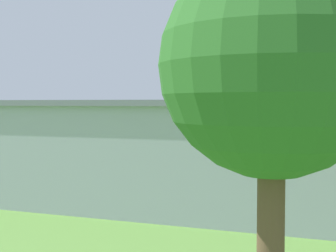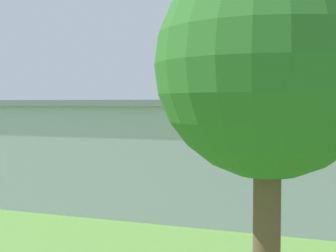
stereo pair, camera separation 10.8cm
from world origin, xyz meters
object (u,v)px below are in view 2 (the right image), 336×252
person_at_fence_line (21,150)px  tree_by_windsock (268,68)px  hangar (108,147)px  biplane (179,109)px  person_beside_truck (37,151)px  windsock (106,111)px

person_at_fence_line → tree_by_windsock: tree_by_windsock is taller
hangar → tree_by_windsock: bearing=123.5°
biplane → tree_by_windsock: bearing=108.9°
tree_by_windsock → person_at_fence_line: bearing=-48.7°
biplane → person_beside_truck: size_ratio=4.85×
biplane → person_at_fence_line: biplane is taller
biplane → tree_by_windsock: size_ratio=0.87×
person_at_fence_line → person_beside_truck: bearing=153.5°
hangar → tree_by_windsock: (-13.98, 21.15, 3.97)m
hangar → windsock: size_ratio=6.85×
windsock → tree_by_windsock: bearing=118.5°
hangar → person_beside_truck: (17.11, -16.37, -2.51)m
biplane → tree_by_windsock: (-19.11, 55.75, 1.68)m
person_beside_truck → person_at_fence_line: size_ratio=1.08×
hangar → windsock: (21.93, -44.94, 1.76)m
hangar → biplane: 35.05m
person_at_fence_line → windsock: size_ratio=0.28×
biplane → windsock: size_ratio=1.47×
hangar → windsock: 50.03m
person_beside_truck → person_at_fence_line: (3.43, -1.71, -0.07)m
hangar → biplane: bearing=-81.6°
tree_by_windsock → windsock: bearing=-61.5°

